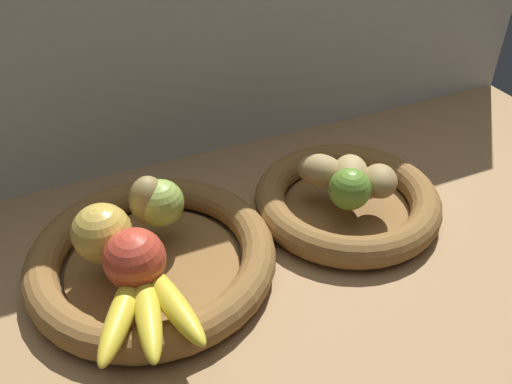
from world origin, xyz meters
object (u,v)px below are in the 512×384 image
apple_red_front (135,259)px  fruit_bowl_left (153,258)px  apple_green_back (160,203)px  apple_golden_left (102,233)px  lime_near (350,189)px  potato_oblong (321,170)px  banana_bunch_front (147,304)px  fruit_bowl_right (347,201)px  potato_small (379,181)px  potato_large (350,174)px  pear_brown (148,201)px

apple_red_front → fruit_bowl_left: bearing=62.5°
apple_green_back → apple_golden_left: bearing=-156.9°
lime_near → apple_green_back: bearing=163.2°
potato_oblong → lime_near: lime_near is taller
fruit_bowl_left → apple_red_front: 9.47cm
banana_bunch_front → lime_near: (32.51, 7.76, 1.61)cm
fruit_bowl_left → fruit_bowl_right: (31.65, -0.00, 0.01)cm
apple_green_back → potato_small: apple_green_back is taller
banana_bunch_front → potato_oblong: (31.50, 14.43, 0.99)cm
apple_golden_left → banana_bunch_front: 12.39cm
potato_oblong → fruit_bowl_right: bearing=-37.9°
potato_small → potato_large: potato_large is taller
fruit_bowl_right → pear_brown: size_ratio=3.86×
apple_red_front → potato_oblong: size_ratio=1.06×
apple_green_back → lime_near: bearing=-16.8°
fruit_bowl_left → banana_bunch_front: size_ratio=2.00×
apple_green_back → banana_bunch_front: 16.99cm
potato_oblong → potato_small: size_ratio=1.17×
fruit_bowl_left → fruit_bowl_right: 31.65cm
fruit_bowl_left → lime_near: lime_near is taller
fruit_bowl_left → apple_green_back: (2.88, 4.01, 5.98)cm
apple_golden_left → pear_brown: apple_golden_left is taller
apple_golden_left → apple_red_front: bearing=-67.7°
pear_brown → potato_oblong: pear_brown is taller
lime_near → banana_bunch_front: bearing=-166.6°
pear_brown → apple_green_back: bearing=-20.9°
pear_brown → potato_small: pear_brown is taller
fruit_bowl_right → potato_small: bearing=-45.0°
apple_green_back → lime_near: size_ratio=1.09×
fruit_bowl_right → banana_bunch_front: banana_bunch_front is taller
potato_small → apple_green_back: bearing=167.3°
apple_red_front → potato_oblong: bearing=16.0°
fruit_bowl_left → pear_brown: (1.42, 4.57, 6.38)cm
apple_golden_left → banana_bunch_front: bearing=-78.6°
pear_brown → fruit_bowl_left: bearing=-107.3°
apple_red_front → lime_near: apple_red_front is taller
potato_oblong → fruit_bowl_left: bearing=-174.3°
pear_brown → fruit_bowl_right: bearing=-8.6°
fruit_bowl_right → potato_oblong: potato_oblong is taller
apple_golden_left → potato_small: (40.69, -3.48, -1.51)cm
apple_green_back → pear_brown: size_ratio=0.89×
apple_red_front → fruit_bowl_right: bearing=10.0°
apple_golden_left → lime_near: (34.91, -4.16, -0.79)cm
potato_small → potato_large: (-3.20, 3.20, 0.18)cm
potato_small → potato_large: bearing=135.0°
fruit_bowl_right → lime_near: lime_near is taller
potato_small → lime_near: bearing=-173.3°
apple_green_back → potato_large: bearing=-7.9°
potato_oblong → lime_near: size_ratio=1.17×
potato_small → lime_near: (-5.78, -0.68, 0.72)cm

